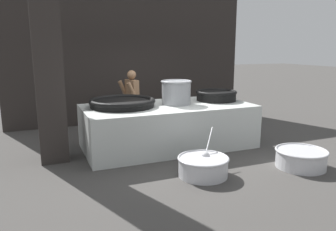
% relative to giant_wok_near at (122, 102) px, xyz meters
% --- Properties ---
extents(ground_plane, '(60.00, 60.00, 0.00)m').
position_rel_giant_wok_near_xyz_m(ground_plane, '(1.00, -0.19, -1.05)').
color(ground_plane, '#474442').
extents(back_wall, '(7.21, 0.24, 4.15)m').
position_rel_giant_wok_near_xyz_m(back_wall, '(1.00, 2.75, 1.02)').
color(back_wall, '#2D2826').
rests_on(back_wall, ground_plane).
extents(support_pillar, '(0.52, 0.52, 4.15)m').
position_rel_giant_wok_near_xyz_m(support_pillar, '(-1.47, -0.19, 1.02)').
color(support_pillar, '#2D2826').
rests_on(support_pillar, ground_plane).
extents(hearth_platform, '(3.74, 1.83, 0.96)m').
position_rel_giant_wok_near_xyz_m(hearth_platform, '(1.00, -0.19, -0.57)').
color(hearth_platform, silver).
rests_on(hearth_platform, ground_plane).
extents(giant_wok_near, '(1.44, 1.44, 0.18)m').
position_rel_giant_wok_near_xyz_m(giant_wok_near, '(0.00, 0.00, 0.00)').
color(giant_wok_near, black).
rests_on(giant_wok_near, hearth_platform).
extents(giant_wok_far, '(0.99, 0.99, 0.25)m').
position_rel_giant_wok_near_xyz_m(giant_wok_far, '(2.32, -0.04, 0.04)').
color(giant_wok_far, black).
rests_on(giant_wok_far, hearth_platform).
extents(stock_pot, '(0.70, 0.70, 0.54)m').
position_rel_giant_wok_near_xyz_m(stock_pot, '(1.21, -0.15, 0.19)').
color(stock_pot, gray).
rests_on(stock_pot, hearth_platform).
extents(cook, '(0.45, 0.65, 1.66)m').
position_rel_giant_wok_near_xyz_m(cook, '(0.56, 1.19, -0.15)').
color(cook, '#8C6647').
rests_on(cook, ground_plane).
extents(prep_bowl_vegetables, '(0.95, 1.00, 0.72)m').
position_rel_giant_wok_near_xyz_m(prep_bowl_vegetables, '(0.89, -2.06, -0.86)').
color(prep_bowl_vegetables, silver).
rests_on(prep_bowl_vegetables, ground_plane).
extents(prep_bowl_meat, '(0.96, 0.96, 0.35)m').
position_rel_giant_wok_near_xyz_m(prep_bowl_meat, '(2.80, -2.39, -0.86)').
color(prep_bowl_meat, silver).
rests_on(prep_bowl_meat, ground_plane).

